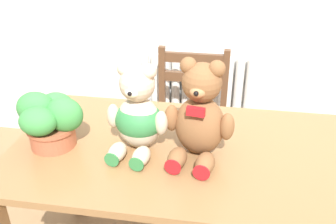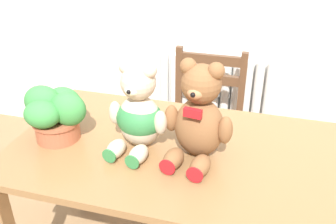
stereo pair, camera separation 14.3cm
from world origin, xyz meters
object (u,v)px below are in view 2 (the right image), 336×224
Objects in this scene: teddy_bear_left at (139,114)px; potted_plant at (56,112)px; teddy_bear_right at (198,118)px; wooden_chair_behind at (204,123)px.

potted_plant is at bearing 12.78° from teddy_bear_left.
potted_plant is (-0.59, -0.03, -0.05)m from teddy_bear_right.
wooden_chair_behind is 0.93m from teddy_bear_left.
teddy_bear_right is 1.40× the size of potted_plant.
teddy_bear_left is (-0.13, -0.79, 0.46)m from wooden_chair_behind.
potted_plant is at bearing 60.15° from wooden_chair_behind.
teddy_bear_left reaches higher than wooden_chair_behind.
potted_plant is (-0.35, -0.03, -0.03)m from teddy_bear_left.
teddy_bear_right is at bearing 98.05° from wooden_chair_behind.
wooden_chair_behind is at bearing 60.15° from potted_plant.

